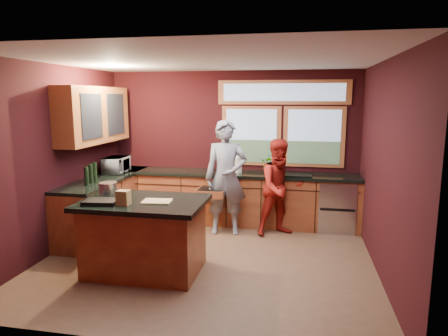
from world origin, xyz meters
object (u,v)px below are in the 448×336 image
(person_grey, at_px, (226,178))
(person_red, at_px, (280,188))
(island, at_px, (145,236))
(cutting_board, at_px, (157,201))
(stock_pot, at_px, (108,189))

(person_grey, bearing_deg, person_red, -3.02)
(island, height_order, cutting_board, cutting_board)
(cutting_board, xyz_separation_m, stock_pot, (-0.75, 0.20, 0.08))
(person_red, xyz_separation_m, stock_pot, (-2.18, -1.62, 0.25))
(island, relative_size, cutting_board, 4.43)
(person_red, height_order, cutting_board, person_red)
(person_red, bearing_deg, person_grey, 156.74)
(stock_pot, bearing_deg, island, -15.26)
(person_grey, bearing_deg, cutting_board, -116.95)
(island, xyz_separation_m, person_red, (1.63, 1.77, 0.31))
(person_red, bearing_deg, cutting_board, -157.68)
(island, relative_size, person_grey, 0.82)
(island, height_order, stock_pot, stock_pot)
(cutting_board, bearing_deg, stock_pot, 165.07)
(person_grey, relative_size, stock_pot, 7.84)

